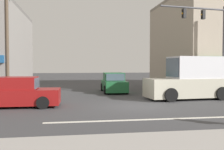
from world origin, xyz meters
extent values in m
plane|color=#3D3D3F|center=(0.00, 0.00, 0.00)|extent=(120.00, 120.00, 0.00)
cube|color=silver|center=(0.00, -3.50, 0.00)|extent=(9.00, 0.24, 0.01)
cylinder|color=#4C3823|center=(7.80, 5.64, 1.27)|extent=(0.32, 0.32, 2.54)
sphere|color=#337038|center=(7.80, 5.64, 3.64)|extent=(2.94, 2.94, 2.94)
cylinder|color=brown|center=(-7.60, 4.65, 3.65)|extent=(0.22, 0.22, 7.30)
cylinder|color=#47474C|center=(6.94, 2.95, 3.10)|extent=(0.18, 0.18, 6.20)
cylinder|color=#47474C|center=(4.56, 2.64, 5.95)|extent=(4.78, 0.74, 0.12)
cube|color=black|center=(5.27, 2.73, 5.55)|extent=(0.23, 0.26, 0.60)
sphere|color=black|center=(5.15, 2.72, 5.73)|extent=(0.12, 0.12, 0.12)
sphere|color=orange|center=(5.15, 2.72, 5.55)|extent=(0.12, 0.12, 0.12)
sphere|color=black|center=(5.15, 2.72, 5.37)|extent=(0.12, 0.12, 0.12)
cube|color=black|center=(3.84, 2.55, 5.55)|extent=(0.23, 0.26, 0.60)
sphere|color=black|center=(3.73, 2.53, 5.73)|extent=(0.12, 0.12, 0.12)
sphere|color=orange|center=(3.73, 2.53, 5.55)|extent=(0.12, 0.12, 0.12)
sphere|color=black|center=(3.73, 2.53, 5.37)|extent=(0.12, 0.12, 0.12)
cube|color=#B7B29E|center=(4.10, 2.29, 0.75)|extent=(5.74, 2.43, 1.20)
cube|color=silver|center=(4.65, 2.33, 2.05)|extent=(3.54, 2.16, 1.40)
cube|color=#475666|center=(2.94, 2.20, 2.05)|extent=(0.20, 1.75, 1.19)
cylinder|color=black|center=(2.45, 1.16, 0.42)|extent=(0.86, 0.30, 0.84)
cylinder|color=black|center=(2.30, 3.15, 0.42)|extent=(0.86, 0.30, 0.84)
cylinder|color=black|center=(5.91, 1.43, 0.42)|extent=(0.86, 0.30, 0.84)
cylinder|color=black|center=(5.76, 3.42, 0.42)|extent=(0.86, 0.30, 0.84)
cube|color=maroon|center=(-6.08, 0.63, 0.54)|extent=(4.14, 1.80, 0.80)
cube|color=maroon|center=(-6.18, 0.63, 1.26)|extent=(1.94, 1.60, 0.64)
cube|color=#475666|center=(-5.21, 0.61, 1.26)|extent=(0.09, 1.44, 0.54)
cylinder|color=black|center=(-4.79, 1.45, 0.32)|extent=(0.64, 0.19, 0.64)
cylinder|color=black|center=(-4.83, -0.25, 0.32)|extent=(0.64, 0.19, 0.64)
cylinder|color=black|center=(-7.33, 1.51, 0.32)|extent=(0.64, 0.19, 0.64)
cube|color=#1E6033|center=(0.00, 7.26, 0.54)|extent=(1.81, 4.14, 0.80)
cube|color=#1E6033|center=(0.00, 7.36, 1.26)|extent=(1.61, 1.94, 0.64)
cube|color=#475666|center=(-0.02, 6.39, 1.26)|extent=(1.44, 0.10, 0.54)
cylinder|color=black|center=(0.82, 5.97, 0.32)|extent=(0.20, 0.64, 0.64)
cylinder|color=black|center=(-0.88, 6.01, 0.32)|extent=(0.20, 0.64, 0.64)
cylinder|color=black|center=(0.89, 8.51, 0.32)|extent=(0.20, 0.64, 0.64)
cylinder|color=black|center=(-0.81, 8.55, 0.32)|extent=(0.20, 0.64, 0.64)
camera|label=1|loc=(-3.41, -13.64, 2.21)|focal=42.00mm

